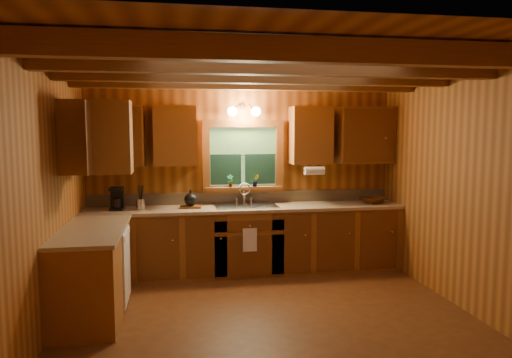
{
  "coord_description": "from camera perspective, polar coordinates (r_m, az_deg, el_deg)",
  "views": [
    {
      "loc": [
        -0.91,
        -4.57,
        1.93
      ],
      "look_at": [
        0.0,
        0.8,
        1.35
      ],
      "focal_mm": 33.19,
      "sensor_mm": 36.0,
      "label": 1
    }
  ],
  "objects": [
    {
      "name": "room",
      "position": [
        4.7,
        1.63,
        -1.62
      ],
      "size": [
        4.2,
        4.2,
        4.2
      ],
      "color": "#583115",
      "rests_on": "ground"
    },
    {
      "name": "backsplash",
      "position": [
        6.59,
        -1.58,
        -2.22
      ],
      "size": [
        4.2,
        0.02,
        0.16
      ],
      "primitive_type": "cube",
      "color": "tan",
      "rests_on": "room"
    },
    {
      "name": "sink",
      "position": [
        6.33,
        -1.22,
        -3.7
      ],
      "size": [
        0.82,
        0.48,
        0.43
      ],
      "color": "silver",
      "rests_on": "countertop"
    },
    {
      "name": "wicker_basket",
      "position": [
        6.77,
        13.88,
        -2.51
      ],
      "size": [
        0.43,
        0.43,
        0.08
      ],
      "primitive_type": "imported",
      "rotation": [
        0.0,
        0.0,
        0.39
      ],
      "color": "#48230C",
      "rests_on": "countertop"
    },
    {
      "name": "window",
      "position": [
        6.51,
        -1.57,
        2.54
      ],
      "size": [
        1.12,
        0.08,
        1.0
      ],
      "color": "brown",
      "rests_on": "room"
    },
    {
      "name": "wall_sconce",
      "position": [
        6.39,
        -1.43,
        8.17
      ],
      "size": [
        0.45,
        0.21,
        0.17
      ],
      "color": "black",
      "rests_on": "room"
    },
    {
      "name": "base_cabinets",
      "position": [
        6.06,
        -5.44,
        -8.29
      ],
      "size": [
        4.2,
        2.22,
        0.86
      ],
      "color": "brown",
      "rests_on": "ground"
    },
    {
      "name": "countertop",
      "position": [
        5.97,
        -5.35,
        -4.08
      ],
      "size": [
        4.2,
        2.24,
        0.04
      ],
      "color": "tan",
      "rests_on": "base_cabinets"
    },
    {
      "name": "utensil_crock",
      "position": [
        6.23,
        -13.76,
        -2.9
      ],
      "size": [
        0.11,
        0.11,
        0.31
      ],
      "rotation": [
        0.0,
        0.0,
        0.29
      ],
      "color": "silver",
      "rests_on": "countertop"
    },
    {
      "name": "upper_cabinets",
      "position": [
        6.0,
        -6.35,
        5.18
      ],
      "size": [
        4.19,
        1.77,
        0.78
      ],
      "color": "brown",
      "rests_on": "room"
    },
    {
      "name": "cutting_board",
      "position": [
        6.26,
        -7.88,
        -3.34
      ],
      "size": [
        0.29,
        0.22,
        0.02
      ],
      "primitive_type": "cube",
      "rotation": [
        0.0,
        0.0,
        -0.08
      ],
      "color": "#5E3214",
      "rests_on": "countertop"
    },
    {
      "name": "ceiling_beams",
      "position": [
        4.69,
        1.68,
        12.94
      ],
      "size": [
        4.2,
        2.54,
        0.18
      ],
      "color": "brown",
      "rests_on": "room"
    },
    {
      "name": "window_sill",
      "position": [
        6.5,
        -1.5,
        -1.08
      ],
      "size": [
        1.06,
        0.14,
        0.04
      ],
      "primitive_type": "cube",
      "color": "brown",
      "rests_on": "room"
    },
    {
      "name": "paper_towel_roll",
      "position": [
        6.39,
        7.05,
        1.0
      ],
      "size": [
        0.27,
        0.11,
        0.11
      ],
      "primitive_type": "cylinder",
      "rotation": [
        0.0,
        1.57,
        0.0
      ],
      "color": "white",
      "rests_on": "upper_cabinets"
    },
    {
      "name": "dish_towel",
      "position": [
        6.07,
        -0.74,
        -7.36
      ],
      "size": [
        0.18,
        0.01,
        0.3
      ],
      "primitive_type": "cube",
      "color": "white",
      "rests_on": "base_cabinets"
    },
    {
      "name": "teakettle",
      "position": [
        6.25,
        -7.89,
        -2.47
      ],
      "size": [
        0.17,
        0.17,
        0.21
      ],
      "rotation": [
        0.0,
        0.0,
        -0.16
      ],
      "color": "black",
      "rests_on": "cutting_board"
    },
    {
      "name": "potted_plant_left",
      "position": [
        6.44,
        -3.13,
        -0.22
      ],
      "size": [
        0.1,
        0.07,
        0.17
      ],
      "primitive_type": "imported",
      "rotation": [
        0.0,
        0.0,
        -0.12
      ],
      "color": "#5E3214",
      "rests_on": "window_sill"
    },
    {
      "name": "coffee_maker",
      "position": [
        6.3,
        -16.41,
        -2.28
      ],
      "size": [
        0.16,
        0.21,
        0.29
      ],
      "rotation": [
        0.0,
        0.0,
        -0.07
      ],
      "color": "black",
      "rests_on": "countertop"
    },
    {
      "name": "potted_plant_right",
      "position": [
        6.48,
        -0.07,
        -0.16
      ],
      "size": [
        0.1,
        0.08,
        0.17
      ],
      "primitive_type": "imported",
      "rotation": [
        0.0,
        0.0,
        0.07
      ],
      "color": "#5E3214",
      "rests_on": "window_sill"
    },
    {
      "name": "dishwasher_panel",
      "position": [
        5.49,
        -15.34,
        -10.0
      ],
      "size": [
        0.02,
        0.6,
        0.8
      ],
      "primitive_type": "cube",
      "color": "white",
      "rests_on": "base_cabinets"
    }
  ]
}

